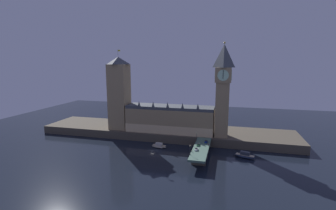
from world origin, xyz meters
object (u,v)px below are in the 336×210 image
object	(u,v)px
street_lamp_far	(197,135)
boat_downstream	(245,156)
victoria_tower	(119,93)
street_lamp_near	(190,149)
pedestrian_near_rail	(192,151)
car_northbound_lead	(198,145)
clock_tower	(223,88)
car_northbound_trail	(196,149)
pedestrian_mid_walk	(208,145)
car_southbound_trail	(206,142)
boat_upstream	(159,146)

from	to	relation	value
street_lamp_far	boat_downstream	distance (m)	36.30
victoria_tower	street_lamp_near	bearing A→B (deg)	-34.79
street_lamp_far	pedestrian_near_rail	bearing A→B (deg)	-89.08
victoria_tower	car_northbound_lead	distance (m)	84.78
street_lamp_far	clock_tower	bearing A→B (deg)	44.47
car_northbound_trail	boat_downstream	world-z (taller)	car_northbound_trail
pedestrian_mid_walk	street_lamp_far	distance (m)	14.54
pedestrian_mid_walk	street_lamp_far	xyz separation A→B (m)	(-9.62, 10.51, 2.91)
car_northbound_lead	pedestrian_mid_walk	world-z (taller)	pedestrian_mid_walk
pedestrian_mid_walk	street_lamp_near	distance (m)	21.46
victoria_tower	car_northbound_trail	distance (m)	88.66
car_northbound_lead	car_northbound_trail	bearing A→B (deg)	-90.00
car_northbound_lead	street_lamp_near	world-z (taller)	street_lamp_near
pedestrian_near_rail	street_lamp_near	bearing A→B (deg)	-94.93
car_northbound_lead	clock_tower	bearing A→B (deg)	62.52
pedestrian_near_rail	car_northbound_trail	bearing A→B (deg)	61.95
victoria_tower	street_lamp_far	world-z (taller)	victoria_tower
clock_tower	car_northbound_lead	size ratio (longest dim) A/B	16.62
car_northbound_trail	boat_downstream	distance (m)	34.64
car_northbound_lead	pedestrian_near_rail	world-z (taller)	pedestrian_near_rail
car_southbound_trail	boat_downstream	size ratio (longest dim) A/B	0.31
clock_tower	street_lamp_far	distance (m)	41.71
car_northbound_trail	pedestrian_near_rail	distance (m)	4.91
car_northbound_trail	pedestrian_mid_walk	size ratio (longest dim) A/B	2.24
pedestrian_near_rail	pedestrian_mid_walk	bearing A→B (deg)	57.17
street_lamp_near	boat_downstream	world-z (taller)	street_lamp_near
street_lamp_near	pedestrian_mid_walk	bearing A→B (deg)	63.06
pedestrian_near_rail	boat_downstream	xyz separation A→B (m)	(33.82, 17.24, -6.55)
car_southbound_trail	car_northbound_trail	bearing A→B (deg)	-104.75
pedestrian_mid_walk	boat_upstream	distance (m)	39.21
clock_tower	car_northbound_trail	bearing A→B (deg)	-111.12
clock_tower	car_northbound_trail	distance (m)	54.67
car_southbound_trail	pedestrian_mid_walk	xyz separation A→B (m)	(2.31, -7.55, 0.22)
car_northbound_trail	pedestrian_near_rail	xyz separation A→B (m)	(-2.31, -4.33, 0.28)
victoria_tower	car_southbound_trail	size ratio (longest dim) A/B	15.30
victoria_tower	car_northbound_trail	xyz separation A→B (m)	(73.20, -40.01, -30.02)
pedestrian_mid_walk	boat_downstream	xyz separation A→B (m)	(24.60, 2.95, -6.54)
car_southbound_trail	street_lamp_far	distance (m)	8.49
boat_downstream	street_lamp_near	bearing A→B (deg)	-147.41
street_lamp_far	car_northbound_lead	bearing A→B (deg)	-76.05
clock_tower	car_southbound_trail	xyz separation A→B (m)	(-9.78, -19.75, -37.28)
pedestrian_near_rail	boat_upstream	bearing A→B (deg)	142.28
car_southbound_trail	clock_tower	bearing A→B (deg)	63.64
street_lamp_near	boat_downstream	bearing A→B (deg)	32.59
car_northbound_trail	car_northbound_lead	bearing A→B (deg)	90.00
clock_tower	pedestrian_near_rail	distance (m)	58.14
pedestrian_near_rail	street_lamp_near	world-z (taller)	street_lamp_near
car_northbound_trail	car_southbound_trail	size ratio (longest dim) A/B	0.87
clock_tower	pedestrian_mid_walk	xyz separation A→B (m)	(-7.48, -27.30, -37.06)
car_northbound_lead	street_lamp_near	xyz separation A→B (m)	(-2.71, -18.55, 3.43)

